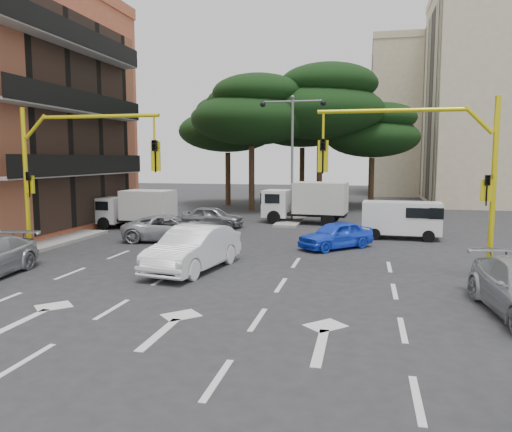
{
  "coord_description": "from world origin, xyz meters",
  "views": [
    {
      "loc": [
        4.56,
        -15.36,
        4.04
      ],
      "look_at": [
        0.07,
        5.08,
        1.6
      ],
      "focal_mm": 35.0,
      "sensor_mm": 36.0,
      "label": 1
    }
  ],
  "objects_px": {
    "car_silver_cross_b": "(213,217)",
    "box_truck_a": "(136,209)",
    "signal_mast_right": "(436,163)",
    "car_silver_cross_a": "(171,228)",
    "car_blue_compact": "(336,235)",
    "car_white_hatch": "(193,249)",
    "signal_mast_left": "(66,162)",
    "street_lamp_center": "(292,136)",
    "van_white": "(401,220)",
    "box_truck_b": "(306,203)"
  },
  "relations": [
    {
      "from": "car_blue_compact",
      "to": "van_white",
      "type": "distance_m",
      "value": 4.66
    },
    {
      "from": "street_lamp_center",
      "to": "van_white",
      "type": "distance_m",
      "value": 9.54
    },
    {
      "from": "signal_mast_left",
      "to": "box_truck_a",
      "type": "distance_m",
      "value": 9.36
    },
    {
      "from": "street_lamp_center",
      "to": "car_silver_cross_a",
      "type": "xyz_separation_m",
      "value": [
        -4.65,
        -8.78,
        -4.79
      ]
    },
    {
      "from": "car_silver_cross_b",
      "to": "box_truck_a",
      "type": "xyz_separation_m",
      "value": [
        -4.11,
        -1.54,
        0.5
      ]
    },
    {
      "from": "car_silver_cross_a",
      "to": "box_truck_b",
      "type": "relative_size",
      "value": 0.88
    },
    {
      "from": "car_silver_cross_a",
      "to": "signal_mast_left",
      "type": "bearing_deg",
      "value": 149.8
    },
    {
      "from": "car_white_hatch",
      "to": "signal_mast_left",
      "type": "bearing_deg",
      "value": -176.75
    },
    {
      "from": "car_silver_cross_a",
      "to": "street_lamp_center",
      "type": "bearing_deg",
      "value": -35.62
    },
    {
      "from": "street_lamp_center",
      "to": "car_blue_compact",
      "type": "bearing_deg",
      "value": -69.82
    },
    {
      "from": "car_white_hatch",
      "to": "car_blue_compact",
      "type": "relative_size",
      "value": 1.33
    },
    {
      "from": "car_blue_compact",
      "to": "car_white_hatch",
      "type": "bearing_deg",
      "value": -85.39
    },
    {
      "from": "car_white_hatch",
      "to": "box_truck_b",
      "type": "bearing_deg",
      "value": 89.54
    },
    {
      "from": "street_lamp_center",
      "to": "car_silver_cross_a",
      "type": "bearing_deg",
      "value": -117.87
    },
    {
      "from": "van_white",
      "to": "box_truck_b",
      "type": "xyz_separation_m",
      "value": [
        -5.41,
        4.91,
        0.33
      ]
    },
    {
      "from": "street_lamp_center",
      "to": "car_blue_compact",
      "type": "height_order",
      "value": "street_lamp_center"
    },
    {
      "from": "car_silver_cross_b",
      "to": "box_truck_b",
      "type": "height_order",
      "value": "box_truck_b"
    },
    {
      "from": "car_silver_cross_a",
      "to": "car_blue_compact",
      "type": "bearing_deg",
      "value": -99.57
    },
    {
      "from": "car_blue_compact",
      "to": "car_silver_cross_a",
      "type": "relative_size",
      "value": 0.78
    },
    {
      "from": "signal_mast_left",
      "to": "box_truck_b",
      "type": "xyz_separation_m",
      "value": [
        7.76,
        13.39,
        -2.6
      ]
    },
    {
      "from": "car_silver_cross_a",
      "to": "car_silver_cross_b",
      "type": "bearing_deg",
      "value": -13.41
    },
    {
      "from": "signal_mast_left",
      "to": "box_truck_a",
      "type": "xyz_separation_m",
      "value": [
        -1.45,
        8.82,
        -2.77
      ]
    },
    {
      "from": "car_white_hatch",
      "to": "car_silver_cross_a",
      "type": "bearing_deg",
      "value": 128.24
    },
    {
      "from": "car_white_hatch",
      "to": "signal_mast_right",
      "type": "bearing_deg",
      "value": 13.19
    },
    {
      "from": "signal_mast_right",
      "to": "car_silver_cross_a",
      "type": "relative_size",
      "value": 1.31
    },
    {
      "from": "street_lamp_center",
      "to": "signal_mast_right",
      "type": "bearing_deg",
      "value": -64.09
    },
    {
      "from": "car_silver_cross_b",
      "to": "box_truck_a",
      "type": "height_order",
      "value": "box_truck_a"
    },
    {
      "from": "signal_mast_left",
      "to": "car_blue_compact",
      "type": "distance_m",
      "value": 11.75
    },
    {
      "from": "car_silver_cross_b",
      "to": "car_white_hatch",
      "type": "bearing_deg",
      "value": -165.39
    },
    {
      "from": "box_truck_b",
      "to": "box_truck_a",
      "type": "bearing_deg",
      "value": 121.52
    },
    {
      "from": "box_truck_a",
      "to": "car_blue_compact",
      "type": "bearing_deg",
      "value": -105.19
    },
    {
      "from": "signal_mast_left",
      "to": "car_silver_cross_a",
      "type": "relative_size",
      "value": 1.31
    },
    {
      "from": "box_truck_b",
      "to": "signal_mast_right",
      "type": "bearing_deg",
      "value": -151.28
    },
    {
      "from": "car_white_hatch",
      "to": "car_silver_cross_b",
      "type": "relative_size",
      "value": 1.33
    },
    {
      "from": "box_truck_a",
      "to": "car_white_hatch",
      "type": "bearing_deg",
      "value": -140.82
    },
    {
      "from": "car_blue_compact",
      "to": "car_silver_cross_a",
      "type": "height_order",
      "value": "car_silver_cross_a"
    },
    {
      "from": "box_truck_a",
      "to": "street_lamp_center",
      "type": "bearing_deg",
      "value": -54.62
    },
    {
      "from": "car_silver_cross_a",
      "to": "box_truck_a",
      "type": "bearing_deg",
      "value": 37.3
    },
    {
      "from": "signal_mast_right",
      "to": "car_silver_cross_b",
      "type": "height_order",
      "value": "signal_mast_right"
    },
    {
      "from": "box_truck_a",
      "to": "van_white",
      "type": "bearing_deg",
      "value": -88.1
    },
    {
      "from": "street_lamp_center",
      "to": "car_silver_cross_b",
      "type": "xyz_separation_m",
      "value": [
        -4.14,
        -3.64,
        -4.81
      ]
    },
    {
      "from": "car_silver_cross_a",
      "to": "van_white",
      "type": "height_order",
      "value": "van_white"
    },
    {
      "from": "signal_mast_left",
      "to": "car_white_hatch",
      "type": "height_order",
      "value": "signal_mast_left"
    },
    {
      "from": "street_lamp_center",
      "to": "car_white_hatch",
      "type": "bearing_deg",
      "value": -95.64
    },
    {
      "from": "car_blue_compact",
      "to": "box_truck_a",
      "type": "distance_m",
      "value": 12.21
    },
    {
      "from": "car_blue_compact",
      "to": "car_silver_cross_b",
      "type": "bearing_deg",
      "value": -170.58
    },
    {
      "from": "car_silver_cross_a",
      "to": "car_silver_cross_b",
      "type": "relative_size",
      "value": 1.27
    },
    {
      "from": "signal_mast_left",
      "to": "street_lamp_center",
      "type": "bearing_deg",
      "value": 64.09
    },
    {
      "from": "van_white",
      "to": "box_truck_b",
      "type": "distance_m",
      "value": 7.31
    },
    {
      "from": "van_white",
      "to": "box_truck_a",
      "type": "distance_m",
      "value": 14.62
    }
  ]
}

